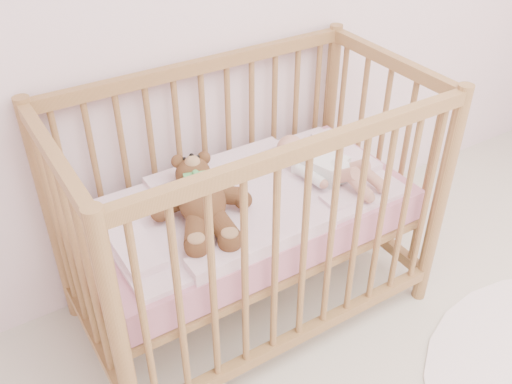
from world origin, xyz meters
TOP-DOWN VIEW (x-y plane):
  - crib at (-0.26, 1.60)m, footprint 1.36×0.76m
  - mattress at (-0.26, 1.60)m, footprint 1.22×0.62m
  - blanket at (-0.26, 1.60)m, footprint 1.10×0.58m
  - baby at (0.06, 1.58)m, footprint 0.38×0.56m
  - teddy_bear at (-0.46, 1.58)m, footprint 0.52×0.62m

SIDE VIEW (x-z plane):
  - mattress at x=-0.26m, z-range 0.42..0.55m
  - crib at x=-0.26m, z-range 0.00..1.00m
  - blanket at x=-0.26m, z-range 0.53..0.59m
  - baby at x=0.06m, z-range 0.57..0.70m
  - teddy_bear at x=-0.46m, z-range 0.57..0.72m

